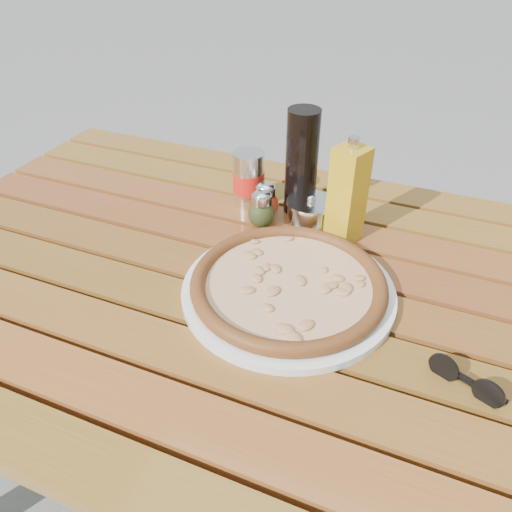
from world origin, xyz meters
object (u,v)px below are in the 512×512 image
at_px(pepper_shaker, 265,201).
at_px(plate, 288,290).
at_px(table, 252,307).
at_px(oregano_shaker, 261,210).
at_px(olive_oil_cruet, 347,195).
at_px(sunglasses, 466,380).
at_px(pizza, 288,283).
at_px(soda_can, 249,180).
at_px(parmesan_tin, 310,213).
at_px(dark_bottle, 302,163).

bearing_deg(pepper_shaker, plate, -59.20).
height_order(table, oregano_shaker, oregano_shaker).
distance_m(table, oregano_shaker, 0.20).
distance_m(olive_oil_cruet, sunglasses, 0.39).
bearing_deg(sunglasses, pizza, -175.70).
height_order(pizza, soda_can, soda_can).
distance_m(pizza, parmesan_tin, 0.22).
bearing_deg(pepper_shaker, pizza, -59.20).
bearing_deg(soda_can, pizza, -54.36).
distance_m(pepper_shaker, parmesan_tin, 0.10).
relative_size(oregano_shaker, parmesan_tin, 0.71).
bearing_deg(parmesan_tin, sunglasses, -43.84).
height_order(dark_bottle, olive_oil_cruet, dark_bottle).
bearing_deg(soda_can, table, -65.62).
xyz_separation_m(table, pizza, (0.08, -0.02, 0.10)).
relative_size(soda_can, olive_oil_cruet, 0.57).
distance_m(table, pizza, 0.13).
bearing_deg(oregano_shaker, pepper_shaker, 98.98).
relative_size(soda_can, sunglasses, 1.10).
height_order(plate, parmesan_tin, parmesan_tin).
xyz_separation_m(table, plate, (0.08, -0.02, 0.08)).
bearing_deg(sunglasses, pepper_shaker, 165.88).
bearing_deg(pizza, plate, -63.43).
height_order(soda_can, sunglasses, soda_can).
distance_m(dark_bottle, olive_oil_cruet, 0.13).
height_order(pizza, sunglasses, sunglasses).
bearing_deg(pizza, parmesan_tin, 98.46).
distance_m(pizza, soda_can, 0.31).
xyz_separation_m(dark_bottle, soda_can, (-0.11, -0.02, -0.05)).
bearing_deg(table, dark_bottle, 89.05).
xyz_separation_m(pepper_shaker, dark_bottle, (0.06, 0.06, 0.07)).
xyz_separation_m(dark_bottle, olive_oil_cruet, (0.11, -0.07, -0.01)).
relative_size(plate, parmesan_tin, 3.13).
bearing_deg(table, olive_oil_cruet, 56.82).
height_order(oregano_shaker, olive_oil_cruet, olive_oil_cruet).
bearing_deg(olive_oil_cruet, plate, -101.65).
height_order(pepper_shaker, oregano_shaker, same).
bearing_deg(pepper_shaker, oregano_shaker, -81.02).
bearing_deg(table, soda_can, 114.38).
relative_size(table, olive_oil_cruet, 6.67).
distance_m(plate, pepper_shaker, 0.25).
height_order(dark_bottle, sunglasses, dark_bottle).
relative_size(oregano_shaker, soda_can, 0.68).
bearing_deg(parmesan_tin, oregano_shaker, -157.42).
height_order(oregano_shaker, parmesan_tin, oregano_shaker).
relative_size(parmesan_tin, sunglasses, 1.05).
bearing_deg(pizza, table, 164.40).
height_order(oregano_shaker, soda_can, soda_can).
height_order(olive_oil_cruet, sunglasses, olive_oil_cruet).
xyz_separation_m(table, soda_can, (-0.10, 0.23, 0.13)).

